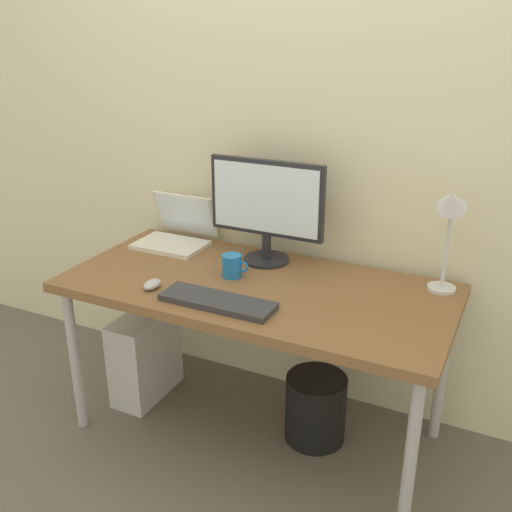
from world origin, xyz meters
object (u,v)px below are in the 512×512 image
Objects in this scene: keyboard at (218,301)px; computer_tower at (145,355)px; desk at (256,296)px; mouse at (152,284)px; coffee_mug at (232,266)px; wastebasket at (316,408)px; monitor at (266,205)px; laptop at (177,232)px; desk_lamp at (450,217)px.

computer_tower is (-0.55, 0.25, -0.52)m from keyboard.
mouse is at bearing -148.08° from desk.
computer_tower is at bearing -179.76° from coffee_mug.
mouse is at bearing -154.41° from wastebasket.
monitor is (-0.07, 0.24, 0.31)m from desk.
coffee_mug is at bearing -172.92° from wastebasket.
coffee_mug reaches higher than computer_tower.
coffee_mug is 0.72m from wastebasket.
monitor reaches higher than coffee_mug.
monitor reaches higher than laptop.
monitor is at bearing 57.99° from mouse.
computer_tower is at bearing -176.76° from wastebasket.
desk_lamp reaches higher than desk.
monitor is 1.60× the size of laptop.
laptop is 3.56× the size of mouse.
monitor is at bearing 92.13° from keyboard.
desk_lamp is 1.00× the size of keyboard.
laptop is (-0.47, 0.02, -0.20)m from monitor.
desk_lamp is at bearing 9.53° from computer_tower.
coffee_mug reaches higher than mouse.
monitor is 1.17× the size of desk_lamp.
desk is 3.53× the size of keyboard.
laptop is 0.69m from keyboard.
laptop is at bearing 177.50° from monitor.
desk reaches higher than computer_tower.
desk is 0.42m from mouse.
monitor is 0.75m from desk_lamp.
wastebasket is (-0.43, -0.17, -0.87)m from desk_lamp.
desk is 0.57m from wastebasket.
keyboard is at bearing -2.02° from mouse.
desk_lamp is 1.46× the size of wastebasket.
keyboard is 1.47× the size of wastebasket.
laptop reaches higher than desk.
mouse is 0.33m from coffee_mug.
keyboard is at bearing -147.45° from desk_lamp.
mouse is at bearing -122.01° from monitor.
coffee_mug is at bearing 0.24° from computer_tower.
desk_lamp reaches higher than mouse.
laptop is 0.73× the size of desk_lamp.
mouse is 0.77× the size of coffee_mug.
desk_lamp is at bearing -0.95° from laptop.
keyboard is at bearing -74.07° from coffee_mug.
mouse is 0.21× the size of computer_tower.
computer_tower is (-0.06, -0.23, -0.56)m from laptop.
computer_tower is (-0.60, 0.02, -0.45)m from desk.
keyboard reaches higher than wastebasket.
monitor is at bearing -179.96° from desk_lamp.
monitor reaches higher than desk.
desk is at bearing -2.08° from computer_tower.
monitor is at bearing 152.34° from wastebasket.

